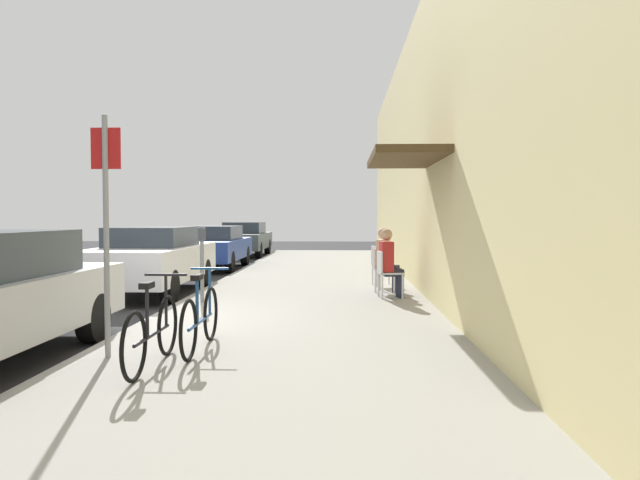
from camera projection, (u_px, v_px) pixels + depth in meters
name	position (u px, v px, depth m)	size (l,w,h in m)	color
ground_plane	(141.00, 329.00, 8.62)	(60.00, 60.00, 0.00)	#2D2D30
sidewalk_slab	(304.00, 305.00, 10.53)	(4.50, 32.00, 0.12)	#9E9B93
building_facade	(440.00, 139.00, 10.32)	(1.40, 32.00, 5.99)	beige
parked_car_1	(152.00, 259.00, 12.51)	(1.80, 4.40, 1.41)	silver
parked_car_2	(213.00, 246.00, 18.47)	(1.80, 4.40, 1.34)	navy
parked_car_3	(244.00, 238.00, 24.43)	(1.80, 4.40, 1.40)	#47514C
parking_meter	(202.00, 259.00, 10.48)	(0.12, 0.10, 1.32)	slate
street_sign	(106.00, 217.00, 6.34)	(0.32, 0.06, 2.60)	gray
bicycle_0	(152.00, 332.00, 5.95)	(0.46, 1.71, 0.90)	black
bicycle_1	(201.00, 319.00, 6.72)	(0.46, 1.71, 0.90)	black
cafe_chair_0	(386.00, 271.00, 11.06)	(0.49, 0.49, 0.87)	silver
seated_patron_0	(389.00, 261.00, 11.05)	(0.46, 0.40, 1.29)	#232838
cafe_chair_1	(383.00, 267.00, 11.96)	(0.55, 0.55, 0.87)	silver
seated_patron_1	(386.00, 257.00, 11.93)	(0.50, 0.45, 1.29)	#232838
cafe_chair_2	(380.00, 263.00, 12.99)	(0.52, 0.52, 0.87)	silver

